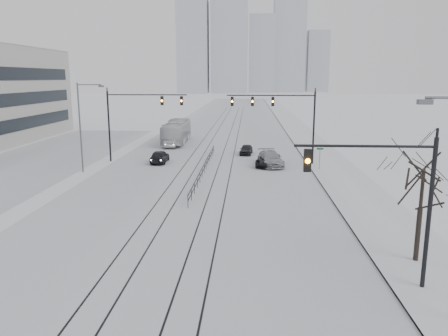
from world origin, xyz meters
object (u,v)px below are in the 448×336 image
sedan_sb_outer (171,142)px  sedan_nb_front (268,160)px  traffic_mast_near (394,193)px  bare_tree (423,179)px  sedan_sb_inner (160,156)px  sedan_nb_far (246,150)px  sedan_nb_right (271,159)px  box_truck (177,132)px

sedan_sb_outer → sedan_nb_front: bearing=132.7°
traffic_mast_near → bare_tree: size_ratio=1.15×
sedan_sb_inner → sedan_sb_outer: size_ratio=0.96×
bare_tree → traffic_mast_near: bearing=-128.8°
sedan_sb_inner → sedan_nb_front: (12.18, -1.17, -0.03)m
traffic_mast_near → sedan_nb_far: bearing=100.6°
traffic_mast_near → sedan_nb_right: traffic_mast_near is taller
sedan_sb_inner → sedan_sb_outer: (-0.66, 11.17, 0.01)m
sedan_sb_outer → sedan_nb_right: sedan_nb_right is taller
sedan_nb_right → box_truck: size_ratio=0.46×
sedan_sb_outer → sedan_nb_right: 17.97m
sedan_sb_outer → sedan_nb_right: bearing=133.5°
bare_tree → sedan_sb_outer: (-19.47, 37.47, -3.76)m
sedan_nb_front → sedan_nb_far: bearing=118.0°
sedan_nb_far → box_truck: box_truck is taller
sedan_sb_inner → sedan_nb_far: bearing=-148.5°
sedan_sb_inner → sedan_nb_far: (9.76, 6.05, -0.11)m
traffic_mast_near → box_truck: (-16.95, 44.56, -2.91)m
sedan_nb_far → sedan_nb_right: bearing=-62.9°
sedan_sb_inner → sedan_sb_outer: 11.19m
sedan_sb_outer → sedan_nb_right: (13.12, -12.27, 0.06)m
sedan_nb_right → sedan_sb_outer: bearing=127.6°
sedan_sb_inner → sedan_nb_far: 11.48m
bare_tree → sedan_sb_outer: bare_tree is taller
sedan_nb_right → traffic_mast_near: bearing=-91.4°
traffic_mast_near → sedan_sb_outer: (-17.06, 40.47, -3.83)m
sedan_nb_right → box_truck: bearing=119.2°
bare_tree → sedan_nb_far: (-9.06, 32.34, -3.88)m
sedan_sb_inner → traffic_mast_near: bearing=118.9°
traffic_mast_near → sedan_sb_outer: bearing=112.9°
traffic_mast_near → sedan_nb_right: bearing=98.0°
sedan_nb_front → box_truck: 20.81m
sedan_sb_inner → bare_tree: bearing=125.3°
traffic_mast_near → bare_tree: (2.41, 3.00, -0.07)m
traffic_mast_near → sedan_nb_far: 36.18m
bare_tree → sedan_sb_inner: size_ratio=1.44×
sedan_nb_right → sedan_nb_far: sedan_nb_right is taller
sedan_nb_right → sedan_nb_far: (-2.71, 7.14, -0.18)m
sedan_nb_far → box_truck: (-10.31, 9.22, 1.05)m
sedan_sb_outer → bare_tree: bearing=114.0°
bare_tree → box_truck: bare_tree is taller
sedan_sb_inner → box_truck: bearing=-88.3°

